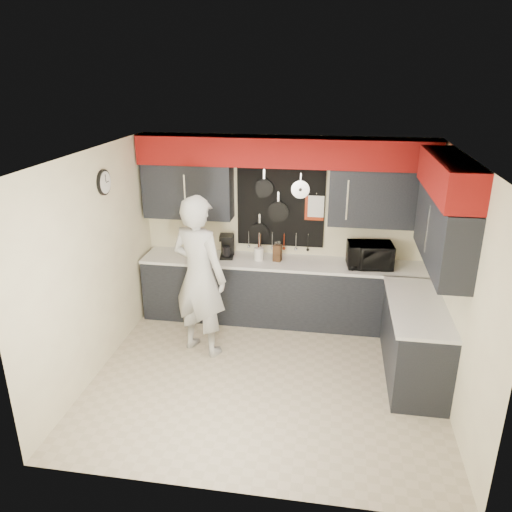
% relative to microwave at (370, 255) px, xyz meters
% --- Properties ---
extents(ground, '(4.00, 4.00, 0.00)m').
position_rel_microwave_xyz_m(ground, '(-1.19, -1.43, -1.08)').
color(ground, '#BCAC92').
rests_on(ground, ground).
extents(back_wall_assembly, '(4.00, 0.36, 2.60)m').
position_rel_microwave_xyz_m(back_wall_assembly, '(-1.18, 0.17, 0.93)').
color(back_wall_assembly, '#F9F2C0').
rests_on(back_wall_assembly, ground).
extents(right_wall_assembly, '(0.36, 3.50, 2.60)m').
position_rel_microwave_xyz_m(right_wall_assembly, '(0.66, -1.16, 0.86)').
color(right_wall_assembly, '#F9F2C0').
rests_on(right_wall_assembly, ground).
extents(left_wall_assembly, '(0.05, 3.50, 2.60)m').
position_rel_microwave_xyz_m(left_wall_assembly, '(-3.19, -1.41, 0.25)').
color(left_wall_assembly, '#F9F2C0').
rests_on(left_wall_assembly, ground).
extents(base_cabinets, '(3.95, 2.20, 0.92)m').
position_rel_microwave_xyz_m(base_cabinets, '(-0.70, -0.30, -0.63)').
color(base_cabinets, black).
rests_on(base_cabinets, ground).
extents(microwave, '(0.63, 0.46, 0.33)m').
position_rel_microwave_xyz_m(microwave, '(0.00, 0.00, 0.00)').
color(microwave, black).
rests_on(microwave, base_cabinets).
extents(knife_block, '(0.12, 0.12, 0.23)m').
position_rel_microwave_xyz_m(knife_block, '(-1.24, 0.02, -0.05)').
color(knife_block, '#362411').
rests_on(knife_block, base_cabinets).
extents(utensil_crock, '(0.14, 0.14, 0.17)m').
position_rel_microwave_xyz_m(utensil_crock, '(-1.50, 0.02, -0.08)').
color(utensil_crock, silver).
rests_on(utensil_crock, base_cabinets).
extents(coffee_maker, '(0.21, 0.25, 0.33)m').
position_rel_microwave_xyz_m(coffee_maker, '(-1.96, 0.06, 0.01)').
color(coffee_maker, black).
rests_on(coffee_maker, base_cabinets).
extents(person, '(0.88, 0.74, 2.06)m').
position_rel_microwave_xyz_m(person, '(-2.09, -0.94, -0.06)').
color(person, '#AEAEAB').
rests_on(person, ground).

